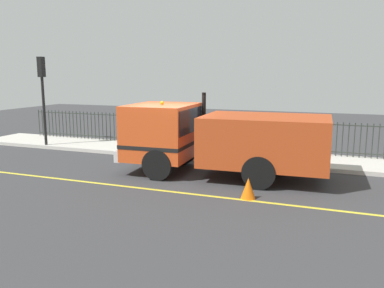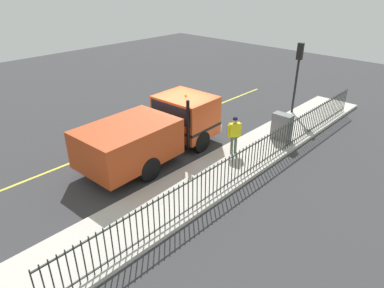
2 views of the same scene
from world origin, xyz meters
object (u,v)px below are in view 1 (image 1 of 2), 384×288
object	(u,v)px
work_truck	(213,135)
traffic_cone	(248,188)
traffic_light_near	(42,83)
utility_cabinet	(132,131)
worker_standing	(180,127)

from	to	relation	value
work_truck	traffic_cone	bearing A→B (deg)	-143.82
work_truck	traffic_light_near	distance (m)	8.62
utility_cabinet	work_truck	bearing A→B (deg)	-123.75
work_truck	utility_cabinet	bearing A→B (deg)	53.54
work_truck	traffic_cone	distance (m)	2.80
utility_cabinet	traffic_cone	bearing A→B (deg)	-129.17
traffic_cone	traffic_light_near	bearing A→B (deg)	68.71
worker_standing	utility_cabinet	xyz separation A→B (m)	(0.79, 2.61, -0.40)
work_truck	traffic_cone	world-z (taller)	work_truck
work_truck	traffic_cone	size ratio (longest dim) A/B	11.80
work_truck	traffic_light_near	xyz separation A→B (m)	(1.83, 8.28, 1.54)
work_truck	utility_cabinet	distance (m)	5.74
worker_standing	traffic_cone	size ratio (longest dim) A/B	3.02
traffic_cone	utility_cabinet	bearing A→B (deg)	50.83
work_truck	utility_cabinet	xyz separation A→B (m)	(3.17, 4.75, -0.52)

